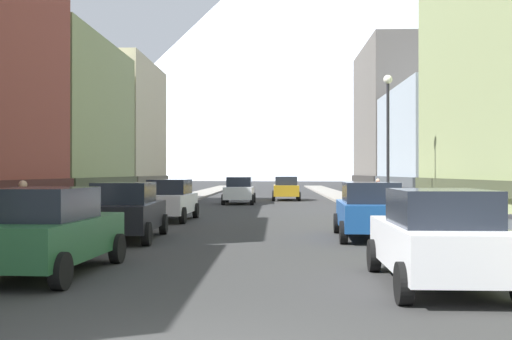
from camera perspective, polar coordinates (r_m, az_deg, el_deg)
name	(u,v)px	position (r m, az deg, el deg)	size (l,w,h in m)	color
sidewalk_left	(171,202)	(42.34, -7.82, -2.95)	(2.50, 100.00, 0.15)	gray
sidewalk_right	(357,203)	(42.09, 9.23, -2.96)	(2.50, 100.00, 0.15)	gray
storefront_left_2	(13,131)	(33.54, -21.36, 3.37)	(9.99, 11.21, 8.67)	#8C9966
storefront_left_3	(109,135)	(43.50, -13.36, 3.10)	(6.38, 10.35, 9.54)	beige
storefront_right_2	(464,151)	(36.99, 18.51, 1.67)	(8.20, 11.25, 6.86)	#99A5B2
storefront_right_3	(425,126)	(49.03, 15.23, 3.95)	(9.64, 11.92, 11.66)	#66605B
car_left_0	(48,231)	(13.39, -18.57, -5.30)	(2.25, 4.48, 1.78)	#265933
car_left_1	(126,211)	(19.66, -11.85, -3.68)	(2.20, 4.46, 1.78)	black
car_left_2	(169,200)	(27.25, -7.98, -2.72)	(2.18, 4.45, 1.78)	silver
car_right_0	(438,238)	(11.85, 16.35, -5.96)	(2.12, 4.43, 1.78)	silver
car_right_1	(370,210)	(19.95, 10.37, -3.63)	(2.22, 4.47, 1.78)	#19478C
car_driving_0	(286,188)	(46.70, 2.77, -1.68)	(2.06, 4.40, 1.78)	#B28419
car_driving_1	(239,190)	(41.43, -1.54, -1.87)	(2.06, 4.40, 1.78)	silver
potted_plant_0	(93,208)	(27.63, -14.68, -3.35)	(0.47, 0.47, 0.80)	#4C4C51
pedestrian_0	(378,195)	(33.53, 11.12, -2.26)	(0.36, 0.36, 1.62)	maroon
pedestrian_1	(23,213)	(18.64, -20.59, -3.73)	(0.36, 0.36, 1.71)	brown
streetlamp_right	(388,125)	(25.59, 12.00, 4.04)	(0.36, 0.36, 5.86)	black
mountain_backdrop	(333,35)	(274.24, 7.11, 12.19)	(241.93, 241.93, 122.05)	silver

